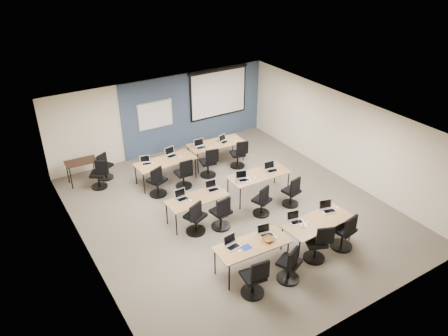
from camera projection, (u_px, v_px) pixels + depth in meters
floor at (233, 211)px, 12.36m from camera, size 8.00×9.00×0.02m
ceiling at (234, 123)px, 11.06m from camera, size 8.00×9.00×0.02m
wall_back at (163, 115)px, 15.06m from camera, size 8.00×0.04×2.70m
wall_front at (360, 266)px, 8.36m from camera, size 8.00×0.04×2.70m
wall_left at (85, 214)px, 9.87m from camera, size 0.04×9.00×2.70m
wall_right at (341, 136)px, 13.56m from camera, size 0.04×9.00×2.70m
blue_accent_panel at (195, 109)px, 15.62m from camera, size 5.50×0.04×2.70m
whiteboard at (155, 115)px, 14.82m from camera, size 1.28×0.03×0.98m
projector_screen at (218, 90)px, 15.75m from camera, size 2.40×0.10×1.82m
training_table_front_left at (252, 246)px, 9.93m from camera, size 1.75×0.73×0.73m
training_table_front_right at (318, 223)px, 10.71m from camera, size 1.82×0.76×0.73m
training_table_mid_left at (197, 199)px, 11.63m from camera, size 1.67×0.69×0.73m
training_table_mid_right at (259, 175)px, 12.74m from camera, size 1.85×0.77×0.73m
training_table_back_left at (165, 162)px, 13.48m from camera, size 1.87×0.78×0.73m
training_table_back_right at (216, 144)px, 14.57m from camera, size 1.89×0.79×0.73m
laptop_0 at (232, 244)px, 9.82m from camera, size 0.34×0.29×0.26m
mouse_0 at (239, 251)px, 9.67m from camera, size 0.08×0.10×0.03m
task_chair_0 at (255, 280)px, 9.34m from camera, size 0.52×0.52×1.00m
laptop_1 at (265, 232)px, 10.19m from camera, size 0.32×0.27×0.24m
mouse_1 at (277, 237)px, 10.11m from camera, size 0.06×0.10×0.03m
task_chair_1 at (290, 267)px, 9.71m from camera, size 0.56×0.52×1.00m
laptop_2 at (295, 219)px, 10.65m from camera, size 0.33×0.28×0.25m
mouse_2 at (308, 223)px, 10.61m from camera, size 0.08×0.10×0.03m
task_chair_2 at (318, 246)px, 10.34m from camera, size 0.56×0.52×1.00m
laptop_3 at (328, 208)px, 11.06m from camera, size 0.35×0.29×0.26m
mouse_3 at (338, 208)px, 11.16m from camera, size 0.06×0.10×0.03m
task_chair_3 at (344, 234)px, 10.72m from camera, size 0.55×0.55×1.03m
laptop_4 at (182, 197)px, 11.55m from camera, size 0.33×0.28×0.25m
mouse_4 at (191, 200)px, 11.48m from camera, size 0.09×0.11×0.04m
task_chair_4 at (196, 220)px, 11.26m from camera, size 0.56×0.53×1.01m
laptop_5 at (212, 187)px, 11.95m from camera, size 0.33×0.28×0.25m
mouse_5 at (224, 190)px, 11.93m from camera, size 0.07×0.10×0.03m
task_chair_5 at (222, 215)px, 11.45m from camera, size 0.52×0.52×1.00m
laptop_6 at (243, 178)px, 12.41m from camera, size 0.33×0.28×0.25m
mouse_6 at (255, 178)px, 12.49m from camera, size 0.06×0.10×0.04m
task_chair_6 at (262, 203)px, 11.99m from camera, size 0.50×0.48×0.97m
laptop_7 at (271, 168)px, 12.89m from camera, size 0.35×0.30×0.27m
mouse_7 at (278, 171)px, 12.85m from camera, size 0.06×0.10×0.03m
task_chair_7 at (292, 194)px, 12.40m from camera, size 0.48×0.48×0.96m
laptop_8 at (146, 162)px, 13.27m from camera, size 0.30×0.26×0.23m
mouse_8 at (153, 162)px, 13.33m from camera, size 0.09×0.11×0.03m
task_chair_8 at (157, 183)px, 12.87m from camera, size 0.56×0.52×1.00m
laptop_9 at (171, 154)px, 13.73m from camera, size 0.34×0.29×0.26m
mouse_9 at (181, 156)px, 13.68m from camera, size 0.08×0.11×0.04m
task_chair_9 at (184, 176)px, 13.28m from camera, size 0.51×0.51×0.99m
laptop_10 at (200, 145)px, 14.25m from camera, size 0.35×0.30×0.26m
mouse_10 at (210, 148)px, 14.21m from camera, size 0.07×0.10×0.04m
task_chair_10 at (209, 165)px, 13.90m from camera, size 0.52×0.52×1.00m
laptop_11 at (223, 140)px, 14.61m from camera, size 0.30×0.26×0.23m
mouse_11 at (236, 141)px, 14.68m from camera, size 0.08×0.10×0.03m
task_chair_11 at (239, 156)px, 14.44m from camera, size 0.49×0.49×0.97m
blue_mousepad at (246, 247)px, 9.81m from camera, size 0.22×0.19×0.01m
snack_bowl at (268, 239)px, 10.01m from camera, size 0.33×0.33×0.07m
snack_plate at (304, 225)px, 10.53m from camera, size 0.19×0.19×0.01m
coffee_cup at (303, 225)px, 10.48m from camera, size 0.06×0.06×0.05m
utility_table at (81, 164)px, 13.43m from camera, size 0.94×0.52×0.75m
spare_chair_a at (104, 168)px, 13.74m from camera, size 0.51×0.47×0.95m
spare_chair_b at (99, 176)px, 13.27m from camera, size 0.54×0.48×0.97m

